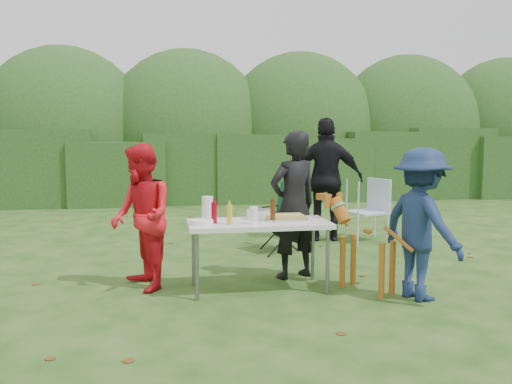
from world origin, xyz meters
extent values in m
plane|color=#1E4211|center=(0.00, 0.00, 0.00)|extent=(80.00, 80.00, 0.00)
cube|color=#23471C|center=(0.00, 8.00, 0.85)|extent=(22.00, 1.40, 1.70)
ellipsoid|color=#3D6628|center=(0.00, 9.60, 1.60)|extent=(20.00, 2.60, 3.20)
cube|color=silver|center=(0.32, 0.23, 0.71)|extent=(1.50, 0.70, 0.05)
cylinder|color=slate|center=(-0.36, -0.05, 0.34)|extent=(0.04, 0.04, 0.69)
cylinder|color=slate|center=(1.00, -0.05, 0.34)|extent=(0.04, 0.04, 0.69)
cylinder|color=slate|center=(-0.36, 0.51, 0.34)|extent=(0.04, 0.04, 0.69)
cylinder|color=slate|center=(1.00, 0.51, 0.34)|extent=(0.04, 0.04, 0.69)
imported|color=black|center=(0.80, 0.65, 0.85)|extent=(0.73, 0.61, 1.71)
imported|color=red|center=(-0.92, 0.46, 0.79)|extent=(0.82, 0.92, 1.57)
imported|color=black|center=(1.86, 2.76, 0.97)|extent=(1.20, 0.66, 1.93)
imported|color=navy|center=(1.87, -0.37, 0.77)|extent=(0.85, 1.12, 1.53)
cube|color=#B7B7BA|center=(0.62, 0.31, 0.75)|extent=(0.45, 0.30, 0.02)
cube|color=gold|center=(0.62, 0.31, 0.78)|extent=(0.40, 0.26, 0.04)
cylinder|color=gold|center=(-0.01, 0.10, 0.84)|extent=(0.06, 0.06, 0.20)
cylinder|color=#980013|center=(-0.16, 0.19, 0.85)|extent=(0.06, 0.06, 0.22)
cylinder|color=#47230F|center=(0.46, 0.18, 0.86)|extent=(0.06, 0.06, 0.24)
cylinder|color=white|center=(-0.22, 0.40, 0.87)|extent=(0.12, 0.12, 0.26)
cylinder|color=white|center=(0.23, 0.08, 0.83)|extent=(0.08, 0.08, 0.18)
cylinder|color=silver|center=(0.34, 0.41, 0.79)|extent=(0.26, 0.26, 0.10)
cylinder|color=white|center=(-0.30, 0.13, 0.77)|extent=(0.24, 0.24, 0.05)
camera|label=1|loc=(-0.69, -5.37, 1.65)|focal=38.00mm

